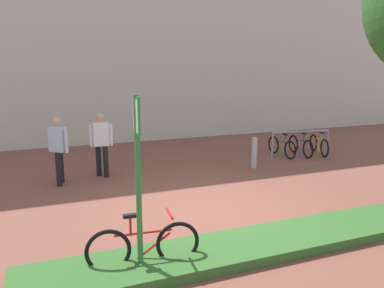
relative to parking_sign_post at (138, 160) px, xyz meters
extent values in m
plane|color=brown|center=(1.98, 1.84, -1.66)|extent=(60.00, 60.00, 0.00)
cube|color=beige|center=(1.98, 10.40, 3.34)|extent=(28.00, 1.20, 10.00)
cube|color=#336028|center=(1.72, 0.00, -1.58)|extent=(7.00, 1.10, 0.16)
cylinder|color=#2D7238|center=(0.00, 0.00, -0.39)|extent=(0.08, 0.08, 2.55)
cube|color=#198C33|center=(0.00, 0.00, 0.61)|extent=(0.05, 0.36, 0.52)
cube|color=white|center=(0.00, 0.00, 0.61)|extent=(0.05, 0.30, 0.44)
torus|color=black|center=(-0.43, 0.16, -1.33)|extent=(0.66, 0.13, 0.66)
torus|color=black|center=(0.59, 0.05, -1.33)|extent=(0.66, 0.13, 0.66)
cylinder|color=red|center=(0.08, 0.11, -1.11)|extent=(0.84, 0.13, 0.04)
cylinder|color=red|center=(0.18, 0.10, -1.37)|extent=(0.61, 0.10, 0.44)
cylinder|color=red|center=(-0.10, 0.13, -0.99)|extent=(0.04, 0.04, 0.28)
cube|color=black|center=(-0.10, 0.13, -0.83)|extent=(0.21, 0.10, 0.05)
cylinder|color=red|center=(0.46, 0.06, -0.85)|extent=(0.09, 0.42, 0.04)
cylinder|color=#99999E|center=(5.86, 5.51, -1.26)|extent=(0.06, 0.06, 0.80)
cylinder|color=#99999E|center=(7.89, 5.25, -1.26)|extent=(0.06, 0.06, 0.80)
cylinder|color=#99999E|center=(6.87, 5.38, -0.86)|extent=(2.04, 0.32, 0.06)
torus|color=black|center=(6.20, 5.02, -1.36)|extent=(0.06, 0.61, 0.61)
torus|color=black|center=(6.20, 5.96, -1.36)|extent=(0.06, 0.61, 0.61)
cylinder|color=#1E7233|center=(6.20, 5.49, -1.16)|extent=(0.04, 0.77, 0.03)
cylinder|color=#1E7233|center=(6.20, 5.58, -1.39)|extent=(0.03, 0.56, 0.40)
cylinder|color=#1E7233|center=(6.20, 5.32, -1.05)|extent=(0.03, 0.03, 0.26)
cube|color=black|center=(6.20, 5.32, -0.90)|extent=(0.07, 0.18, 0.05)
cylinder|color=#1E7233|center=(6.20, 5.84, -0.92)|extent=(0.39, 0.04, 0.04)
torus|color=black|center=(6.82, 4.91, -1.36)|extent=(0.13, 0.61, 0.61)
torus|color=black|center=(6.93, 5.84, -1.36)|extent=(0.13, 0.61, 0.61)
cylinder|color=#194CA5|center=(6.87, 5.37, -1.16)|extent=(0.12, 0.77, 0.03)
cylinder|color=#194CA5|center=(6.88, 5.47, -1.39)|extent=(0.10, 0.56, 0.40)
cylinder|color=#194CA5|center=(6.85, 5.21, -1.05)|extent=(0.03, 0.03, 0.26)
cube|color=black|center=(6.85, 5.21, -0.90)|extent=(0.09, 0.19, 0.05)
cylinder|color=#194CA5|center=(6.91, 5.73, -0.92)|extent=(0.39, 0.08, 0.04)
torus|color=black|center=(7.41, 4.83, -1.36)|extent=(0.23, 0.60, 0.61)
torus|color=black|center=(7.68, 5.72, -1.36)|extent=(0.23, 0.60, 0.61)
cylinder|color=gold|center=(7.55, 5.27, -1.16)|extent=(0.26, 0.75, 0.03)
cylinder|color=gold|center=(7.57, 5.36, -1.39)|extent=(0.19, 0.54, 0.40)
cylinder|color=gold|center=(7.50, 5.11, -1.05)|extent=(0.03, 0.03, 0.26)
cube|color=black|center=(7.50, 5.11, -0.90)|extent=(0.12, 0.20, 0.05)
cylinder|color=gold|center=(7.65, 5.62, -0.92)|extent=(0.38, 0.15, 0.04)
cylinder|color=#ADADB2|center=(4.57, 4.52, -1.21)|extent=(0.16, 0.16, 0.90)
cylinder|color=black|center=(0.21, 5.36, -1.24)|extent=(0.14, 0.14, 0.85)
cylinder|color=black|center=(0.37, 5.16, -1.24)|extent=(0.14, 0.14, 0.85)
cube|color=white|center=(0.29, 5.26, -0.50)|extent=(0.42, 0.28, 0.62)
cylinder|color=white|center=(0.04, 5.29, -0.54)|extent=(0.09, 0.09, 0.59)
cylinder|color=white|center=(0.55, 5.23, -0.54)|extent=(0.09, 0.09, 0.59)
sphere|color=tan|center=(0.29, 5.26, -0.05)|extent=(0.22, 0.22, 0.22)
cylinder|color=black|center=(-0.84, 4.78, -1.24)|extent=(0.14, 0.14, 0.85)
cylinder|color=black|center=(-0.77, 5.10, -1.24)|extent=(0.14, 0.14, 0.85)
cube|color=silver|center=(-0.81, 4.94, -0.50)|extent=(0.45, 0.45, 0.62)
cylinder|color=silver|center=(-0.63, 4.75, -0.54)|extent=(0.09, 0.09, 0.59)
cylinder|color=silver|center=(-0.99, 5.12, -0.54)|extent=(0.09, 0.09, 0.59)
sphere|color=tan|center=(-0.81, 4.94, -0.05)|extent=(0.22, 0.22, 0.22)
camera|label=1|loc=(-1.21, -5.00, 1.24)|focal=36.05mm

